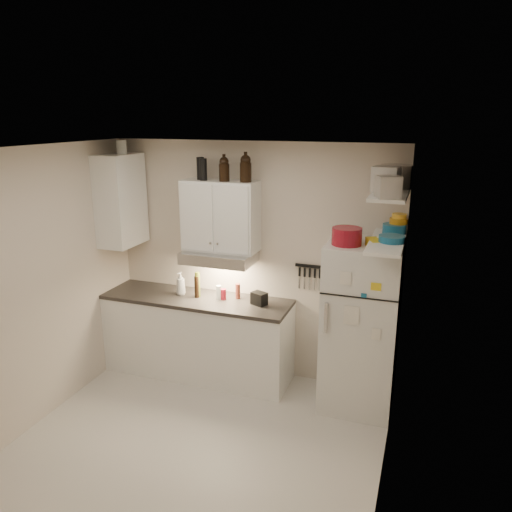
% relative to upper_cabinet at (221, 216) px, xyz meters
% --- Properties ---
extents(floor, '(3.20, 3.00, 0.02)m').
position_rel_upper_cabinet_xyz_m(floor, '(0.30, -1.33, -1.84)').
color(floor, beige).
rests_on(floor, ground).
extents(ceiling, '(3.20, 3.00, 0.02)m').
position_rel_upper_cabinet_xyz_m(ceiling, '(0.30, -1.33, 0.78)').
color(ceiling, white).
rests_on(ceiling, ground).
extents(back_wall, '(3.20, 0.02, 2.60)m').
position_rel_upper_cabinet_xyz_m(back_wall, '(0.30, 0.18, -0.53)').
color(back_wall, beige).
rests_on(back_wall, ground).
extents(left_wall, '(0.02, 3.00, 2.60)m').
position_rel_upper_cabinet_xyz_m(left_wall, '(-1.31, -1.33, -0.53)').
color(left_wall, beige).
rests_on(left_wall, ground).
extents(right_wall, '(0.02, 3.00, 2.60)m').
position_rel_upper_cabinet_xyz_m(right_wall, '(1.91, -1.33, -0.53)').
color(right_wall, beige).
rests_on(right_wall, ground).
extents(base_cabinet, '(2.10, 0.60, 0.88)m').
position_rel_upper_cabinet_xyz_m(base_cabinet, '(-0.25, -0.14, -1.39)').
color(base_cabinet, white).
rests_on(base_cabinet, floor).
extents(countertop, '(2.10, 0.62, 0.04)m').
position_rel_upper_cabinet_xyz_m(countertop, '(-0.25, -0.14, -0.93)').
color(countertop, '#2D2927').
rests_on(countertop, base_cabinet).
extents(upper_cabinet, '(0.80, 0.33, 0.75)m').
position_rel_upper_cabinet_xyz_m(upper_cabinet, '(0.00, 0.00, 0.00)').
color(upper_cabinet, white).
rests_on(upper_cabinet, back_wall).
extents(side_cabinet, '(0.33, 0.55, 1.00)m').
position_rel_upper_cabinet_xyz_m(side_cabinet, '(-1.14, -0.14, 0.12)').
color(side_cabinet, white).
rests_on(side_cabinet, left_wall).
extents(range_hood, '(0.76, 0.46, 0.12)m').
position_rel_upper_cabinet_xyz_m(range_hood, '(0.00, -0.06, -0.44)').
color(range_hood, silver).
rests_on(range_hood, back_wall).
extents(fridge, '(0.70, 0.68, 1.70)m').
position_rel_upper_cabinet_xyz_m(fridge, '(1.55, -0.18, -0.98)').
color(fridge, silver).
rests_on(fridge, floor).
extents(shelf_hi, '(0.30, 0.95, 0.03)m').
position_rel_upper_cabinet_xyz_m(shelf_hi, '(1.75, -0.31, 0.38)').
color(shelf_hi, white).
rests_on(shelf_hi, right_wall).
extents(shelf_lo, '(0.30, 0.95, 0.03)m').
position_rel_upper_cabinet_xyz_m(shelf_lo, '(1.75, -0.31, -0.07)').
color(shelf_lo, white).
rests_on(shelf_lo, right_wall).
extents(knife_strip, '(0.42, 0.02, 0.03)m').
position_rel_upper_cabinet_xyz_m(knife_strip, '(1.00, 0.15, -0.51)').
color(knife_strip, black).
rests_on(knife_strip, back_wall).
extents(dutch_oven, '(0.33, 0.33, 0.16)m').
position_rel_upper_cabinet_xyz_m(dutch_oven, '(1.39, -0.29, -0.04)').
color(dutch_oven, maroon).
rests_on(dutch_oven, fridge).
extents(book_stack, '(0.26, 0.28, 0.08)m').
position_rel_upper_cabinet_xyz_m(book_stack, '(1.68, -0.30, -0.09)').
color(book_stack, yellow).
rests_on(book_stack, fridge).
extents(spice_jar, '(0.07, 0.07, 0.10)m').
position_rel_upper_cabinet_xyz_m(spice_jar, '(1.68, -0.23, -0.08)').
color(spice_jar, silver).
rests_on(spice_jar, fridge).
extents(stock_pot, '(0.38, 0.38, 0.21)m').
position_rel_upper_cabinet_xyz_m(stock_pot, '(1.77, -0.09, 0.49)').
color(stock_pot, silver).
rests_on(stock_pot, shelf_hi).
extents(tin_a, '(0.24, 0.22, 0.22)m').
position_rel_upper_cabinet_xyz_m(tin_a, '(1.70, -0.34, 0.50)').
color(tin_a, '#AAAAAD').
rests_on(tin_a, shelf_hi).
extents(tin_b, '(0.23, 0.23, 0.17)m').
position_rel_upper_cabinet_xyz_m(tin_b, '(1.76, -0.68, 0.48)').
color(tin_b, '#AAAAAD').
rests_on(tin_b, shelf_hi).
extents(bowl_teal, '(0.22, 0.22, 0.09)m').
position_rel_upper_cabinet_xyz_m(bowl_teal, '(1.78, 0.00, -0.01)').
color(bowl_teal, '#185C84').
rests_on(bowl_teal, shelf_lo).
extents(bowl_orange, '(0.17, 0.17, 0.05)m').
position_rel_upper_cabinet_xyz_m(bowl_orange, '(1.82, 0.04, 0.06)').
color(bowl_orange, '#C07D12').
rests_on(bowl_orange, bowl_teal).
extents(bowl_yellow, '(0.14, 0.14, 0.04)m').
position_rel_upper_cabinet_xyz_m(bowl_yellow, '(1.82, 0.04, 0.11)').
color(bowl_yellow, gold).
rests_on(bowl_yellow, bowl_orange).
extents(plates, '(0.27, 0.27, 0.06)m').
position_rel_upper_cabinet_xyz_m(plates, '(1.79, -0.36, -0.02)').
color(plates, '#185C84').
rests_on(plates, shelf_lo).
extents(growler_a, '(0.11, 0.11, 0.25)m').
position_rel_upper_cabinet_xyz_m(growler_a, '(0.07, -0.05, 0.50)').
color(growler_a, black).
rests_on(growler_a, upper_cabinet).
extents(growler_b, '(0.14, 0.14, 0.28)m').
position_rel_upper_cabinet_xyz_m(growler_b, '(0.30, -0.04, 0.51)').
color(growler_b, black).
rests_on(growler_b, upper_cabinet).
extents(thermos_a, '(0.08, 0.08, 0.23)m').
position_rel_upper_cabinet_xyz_m(thermos_a, '(-0.16, -0.06, 0.49)').
color(thermos_a, black).
rests_on(thermos_a, upper_cabinet).
extents(thermos_b, '(0.08, 0.08, 0.23)m').
position_rel_upper_cabinet_xyz_m(thermos_b, '(-0.21, -0.01, 0.49)').
color(thermos_b, black).
rests_on(thermos_b, upper_cabinet).
extents(side_jar, '(0.14, 0.14, 0.15)m').
position_rel_upper_cabinet_xyz_m(side_jar, '(-1.08, -0.13, 0.70)').
color(side_jar, silver).
rests_on(side_jar, side_cabinet).
extents(soap_bottle, '(0.14, 0.14, 0.29)m').
position_rel_upper_cabinet_xyz_m(soap_bottle, '(-0.45, -0.11, -0.76)').
color(soap_bottle, white).
rests_on(soap_bottle, countertop).
extents(pepper_mill, '(0.06, 0.06, 0.17)m').
position_rel_upper_cabinet_xyz_m(pepper_mill, '(0.19, -0.01, -0.82)').
color(pepper_mill, maroon).
rests_on(pepper_mill, countertop).
extents(oil_bottle, '(0.06, 0.06, 0.28)m').
position_rel_upper_cabinet_xyz_m(oil_bottle, '(-0.24, -0.11, -0.76)').
color(oil_bottle, '#555F17').
rests_on(oil_bottle, countertop).
extents(vinegar_bottle, '(0.06, 0.06, 0.24)m').
position_rel_upper_cabinet_xyz_m(vinegar_bottle, '(-0.25, -0.13, -0.78)').
color(vinegar_bottle, black).
rests_on(vinegar_bottle, countertop).
extents(clear_bottle, '(0.06, 0.06, 0.16)m').
position_rel_upper_cabinet_xyz_m(clear_bottle, '(0.01, -0.11, -0.83)').
color(clear_bottle, silver).
rests_on(clear_bottle, countertop).
extents(red_jar, '(0.07, 0.07, 0.12)m').
position_rel_upper_cabinet_xyz_m(red_jar, '(0.06, -0.09, -0.85)').
color(red_jar, maroon).
rests_on(red_jar, countertop).
extents(caddy, '(0.19, 0.16, 0.14)m').
position_rel_upper_cabinet_xyz_m(caddy, '(0.47, -0.11, -0.84)').
color(caddy, black).
rests_on(caddy, countertop).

